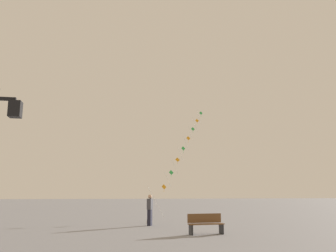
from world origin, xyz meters
name	(u,v)px	position (x,y,z in m)	size (l,w,h in m)	color
ground_plane	(106,224)	(0.00, 20.00, 0.00)	(160.00, 160.00, 0.00)	gray
kite_train	(182,151)	(5.87, 25.73, 5.11)	(6.72, 11.38, 9.73)	brown
kite_flyer	(150,209)	(2.41, 18.43, 0.90)	(0.42, 0.62, 1.71)	#1E1E2D
park_bench	(206,224)	(4.37, 13.93, 0.45)	(1.63, 0.59, 0.89)	brown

